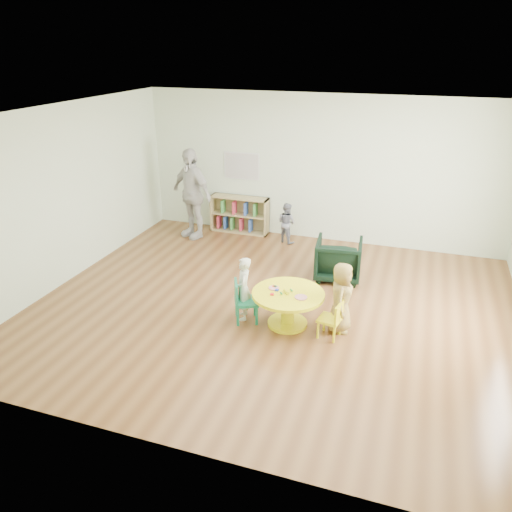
# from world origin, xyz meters

# --- Properties ---
(room) EXTENTS (7.10, 7.00, 2.80)m
(room) POSITION_xyz_m (0.01, 0.00, 1.89)
(room) COLOR brown
(room) RESTS_ON ground
(activity_table) EXTENTS (1.00, 1.00, 0.54)m
(activity_table) POSITION_xyz_m (0.32, -0.41, 0.35)
(activity_table) COLOR yellow
(activity_table) RESTS_ON ground
(kid_chair_left) EXTENTS (0.43, 0.43, 0.61)m
(kid_chair_left) POSITION_xyz_m (-0.30, -0.51, 0.33)
(kid_chair_left) COLOR #177F57
(kid_chair_left) RESTS_ON ground
(kid_chair_right) EXTENTS (0.33, 0.33, 0.53)m
(kid_chair_right) POSITION_xyz_m (0.97, -0.53, 0.28)
(kid_chair_right) COLOR yellow
(kid_chair_right) RESTS_ON ground
(bookshelf) EXTENTS (1.20, 0.30, 0.75)m
(bookshelf) POSITION_xyz_m (-1.61, 2.86, 0.37)
(bookshelf) COLOR #9F8C58
(bookshelf) RESTS_ON ground
(alphabet_poster) EXTENTS (0.74, 0.01, 0.54)m
(alphabet_poster) POSITION_xyz_m (-1.60, 2.98, 1.35)
(alphabet_poster) COLOR silver
(alphabet_poster) RESTS_ON ground
(armchair) EXTENTS (0.81, 0.83, 0.68)m
(armchair) POSITION_xyz_m (0.72, 1.30, 0.34)
(armchair) COLOR black
(armchair) RESTS_ON ground
(child_left) EXTENTS (0.32, 0.39, 0.93)m
(child_left) POSITION_xyz_m (-0.32, -0.43, 0.47)
(child_left) COLOR silver
(child_left) RESTS_ON ground
(child_right) EXTENTS (0.34, 0.50, 1.00)m
(child_right) POSITION_xyz_m (1.03, -0.32, 0.50)
(child_right) COLOR yellow
(child_right) RESTS_ON ground
(toddler) EXTENTS (0.47, 0.43, 0.79)m
(toddler) POSITION_xyz_m (-0.54, 2.59, 0.40)
(toddler) COLOR #171F3B
(toddler) RESTS_ON ground
(adult_caretaker) EXTENTS (1.13, 0.83, 1.78)m
(adult_caretaker) POSITION_xyz_m (-2.41, 2.30, 0.89)
(adult_caretaker) COLOR silver
(adult_caretaker) RESTS_ON ground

